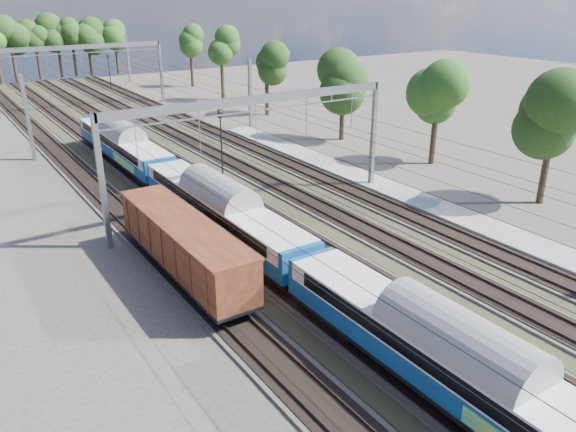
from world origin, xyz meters
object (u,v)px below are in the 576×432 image
freight_boxcar (184,244)px  worker (117,116)px  emu_train (223,205)px  signal_far (109,67)px  signal_near (221,134)px

freight_boxcar → worker: size_ratio=8.32×
emu_train → signal_far: (13.16, 68.05, 1.18)m
freight_boxcar → signal_far: size_ratio=2.35×
signal_near → emu_train: bearing=-123.6°
signal_near → freight_boxcar: bearing=-130.4°
freight_boxcar → signal_near: bearing=56.3°
freight_boxcar → signal_far: signal_far is taller
emu_train → signal_near: signal_near is taller
worker → signal_far: signal_far is taller
emu_train → worker: emu_train is taller
freight_boxcar → worker: bearing=77.3°
freight_boxcar → worker: (9.97, 44.30, -1.33)m
worker → signal_far: size_ratio=0.28×
worker → emu_train: bearing=-169.9°
worker → signal_near: size_ratio=0.27×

